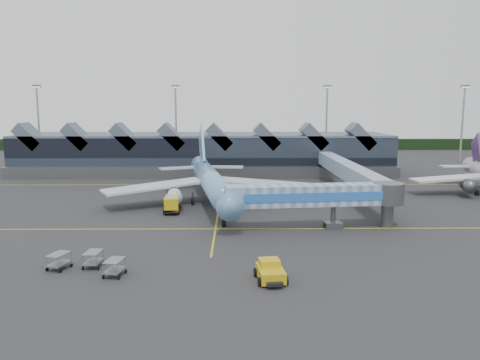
{
  "coord_description": "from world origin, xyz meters",
  "views": [
    {
      "loc": [
        2.63,
        -68.52,
        16.03
      ],
      "look_at": [
        3.38,
        2.19,
        5.0
      ],
      "focal_mm": 35.0,
      "sensor_mm": 36.0,
      "label": 1
    }
  ],
  "objects_px": {
    "jet_bridge": "(327,196)",
    "pushback_tug": "(270,272)",
    "fuel_truck": "(171,200)",
    "main_airliner": "(211,181)"
  },
  "relations": [
    {
      "from": "jet_bridge",
      "to": "pushback_tug",
      "type": "distance_m",
      "value": 21.17
    },
    {
      "from": "jet_bridge",
      "to": "pushback_tug",
      "type": "relative_size",
      "value": 5.41
    },
    {
      "from": "fuel_truck",
      "to": "main_airliner",
      "type": "bearing_deg",
      "value": 32.49
    },
    {
      "from": "pushback_tug",
      "to": "jet_bridge",
      "type": "bearing_deg",
      "value": 58.49
    },
    {
      "from": "jet_bridge",
      "to": "pushback_tug",
      "type": "bearing_deg",
      "value": -121.3
    },
    {
      "from": "fuel_truck",
      "to": "pushback_tug",
      "type": "bearing_deg",
      "value": -73.25
    },
    {
      "from": "main_airliner",
      "to": "jet_bridge",
      "type": "height_order",
      "value": "main_airliner"
    },
    {
      "from": "jet_bridge",
      "to": "fuel_truck",
      "type": "xyz_separation_m",
      "value": [
        -22.13,
        11.44,
        -2.75
      ]
    },
    {
      "from": "fuel_truck",
      "to": "jet_bridge",
      "type": "bearing_deg",
      "value": -34.22
    },
    {
      "from": "fuel_truck",
      "to": "pushback_tug",
      "type": "height_order",
      "value": "fuel_truck"
    }
  ]
}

